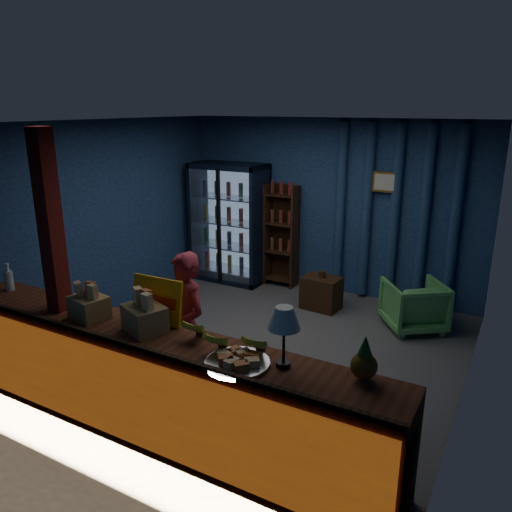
{
  "coord_description": "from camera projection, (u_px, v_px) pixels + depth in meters",
  "views": [
    {
      "loc": [
        2.64,
        -4.77,
        2.77
      ],
      "look_at": [
        0.09,
        -0.2,
        1.18
      ],
      "focal_mm": 35.0,
      "sensor_mm": 36.0,
      "label": 1
    }
  ],
  "objects": [
    {
      "name": "ground",
      "position": [
        258.0,
        344.0,
        6.02
      ],
      "size": [
        4.6,
        4.6,
        0.0
      ],
      "primitive_type": "plane",
      "color": "#515154",
      "rests_on": "ground"
    },
    {
      "name": "room_walls",
      "position": [
        258.0,
        217.0,
        5.56
      ],
      "size": [
        4.6,
        4.6,
        4.6
      ],
      "color": "navy",
      "rests_on": "ground"
    },
    {
      "name": "counter",
      "position": [
        150.0,
        384.0,
        4.28
      ],
      "size": [
        4.4,
        0.57,
        0.99
      ],
      "color": "brown",
      "rests_on": "ground"
    },
    {
      "name": "support_post",
      "position": [
        56.0,
        273.0,
        4.54
      ],
      "size": [
        0.16,
        0.16,
        2.6
      ],
      "primitive_type": "cube",
      "color": "maroon",
      "rests_on": "ground"
    },
    {
      "name": "beverage_cooler",
      "position": [
        232.0,
        223.0,
        8.07
      ],
      "size": [
        1.2,
        0.62,
        1.9
      ],
      "color": "black",
      "rests_on": "ground"
    },
    {
      "name": "bottle_shelf",
      "position": [
        282.0,
        236.0,
        7.83
      ],
      "size": [
        0.5,
        0.28,
        1.6
      ],
      "color": "#3C2513",
      "rests_on": "ground"
    },
    {
      "name": "curtain_folds",
      "position": [
        395.0,
        215.0,
        6.96
      ],
      "size": [
        1.74,
        0.14,
        2.5
      ],
      "color": "navy",
      "rests_on": "room_walls"
    },
    {
      "name": "framed_picture",
      "position": [
        386.0,
        182.0,
        6.86
      ],
      "size": [
        0.36,
        0.04,
        0.28
      ],
      "color": "#B5962D",
      "rests_on": "room_walls"
    },
    {
      "name": "shopkeeper",
      "position": [
        186.0,
        326.0,
        4.79
      ],
      "size": [
        0.63,
        0.52,
        1.46
      ],
      "primitive_type": "imported",
      "rotation": [
        0.0,
        0.0,
        -0.38
      ],
      "color": "maroon",
      "rests_on": "ground"
    },
    {
      "name": "green_chair",
      "position": [
        414.0,
        305.0,
        6.36
      ],
      "size": [
        0.97,
        0.97,
        0.64
      ],
      "primitive_type": "imported",
      "rotation": [
        0.0,
        0.0,
        3.77
      ],
      "color": "#5EB85C",
      "rests_on": "ground"
    },
    {
      "name": "side_table",
      "position": [
        321.0,
        293.0,
        7.02
      ],
      "size": [
        0.54,
        0.41,
        0.56
      ],
      "color": "#3C2513",
      "rests_on": "ground"
    },
    {
      "name": "yellow_sign",
      "position": [
        157.0,
        300.0,
        4.31
      ],
      "size": [
        0.51,
        0.12,
        0.4
      ],
      "color": "#EAA30C",
      "rests_on": "counter"
    },
    {
      "name": "snack_box_left",
      "position": [
        145.0,
        316.0,
        4.16
      ],
      "size": [
        0.42,
        0.39,
        0.36
      ],
      "color": "#A48A4F",
      "rests_on": "counter"
    },
    {
      "name": "snack_box_centre",
      "position": [
        89.0,
        306.0,
        4.41
      ],
      "size": [
        0.36,
        0.31,
        0.33
      ],
      "color": "#A48A4F",
      "rests_on": "counter"
    },
    {
      "name": "pastry_tray",
      "position": [
        237.0,
        361.0,
        3.64
      ],
      "size": [
        0.49,
        0.49,
        0.08
      ],
      "color": "silver",
      "rests_on": "counter"
    },
    {
      "name": "banana_bunches",
      "position": [
        224.0,
        337.0,
        3.88
      ],
      "size": [
        0.81,
        0.31,
        0.18
      ],
      "color": "yellow",
      "rests_on": "counter"
    },
    {
      "name": "table_lamp",
      "position": [
        284.0,
        320.0,
        3.52
      ],
      "size": [
        0.24,
        0.24,
        0.46
      ],
      "color": "black",
      "rests_on": "counter"
    },
    {
      "name": "pineapple",
      "position": [
        364.0,
        362.0,
        3.41
      ],
      "size": [
        0.19,
        0.19,
        0.32
      ],
      "color": "brown",
      "rests_on": "counter"
    }
  ]
}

